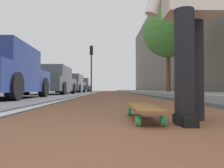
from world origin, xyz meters
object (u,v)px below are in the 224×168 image
Objects in this scene: skateboard at (143,109)px; parked_car_near at (1,73)px; parked_car_end at (82,85)px; skater_person at (191,1)px; traffic_light at (91,60)px; parked_car_far at (72,84)px; street_tree_mid at (168,32)px; parked_car_mid at (52,81)px.

skateboard is 5.44m from parked_car_near.
parked_car_near is (4.29, 3.28, 0.62)m from skateboard.
parked_car_end reaches higher than skateboard.
traffic_light is (17.66, 2.11, 1.95)m from skater_person.
skater_person is at bearing -171.04° from parked_car_end.
parked_car_far is 2.93m from traffic_light.
street_tree_mid is (9.20, -2.44, 2.23)m from skater_person.
parked_car_end is at bearing -0.17° from parked_car_near.
parked_car_mid is at bearing 18.48° from skateboard.
parked_car_end is (12.68, -0.05, 0.02)m from parked_car_mid.
parked_car_far is at bearing 40.15° from street_tree_mid.
skater_person is 0.40× the size of parked_car_near.
parked_car_mid is 8.14m from traffic_light.
street_tree_mid reaches higher than skateboard.
parked_car_near is 11.99m from parked_car_far.
skater_person is 22.92m from parked_car_end.
parked_car_end reaches higher than parked_car_near.
skater_person reaches higher than skateboard.
parked_car_mid is at bearing -0.01° from parked_car_near.
street_tree_mid is at bearing -51.85° from parked_car_near.
traffic_light reaches higher than parked_car_end.
parked_car_end is at bearing 16.38° from traffic_light.
traffic_light is at bearing -6.56° from parked_car_near.
parked_car_end is (6.21, -0.09, -0.00)m from parked_car_far.
parked_car_near is at bearing 39.26° from skater_person.
street_tree_mid is at bearing -151.75° from traffic_light.
street_tree_mid is at bearing -97.15° from parked_car_mid.
skater_person is at bearing -160.00° from parked_car_mid.
traffic_light reaches higher than parked_car_far.
parked_car_end is at bearing 24.09° from street_tree_mid.
parked_car_near is 18.21m from parked_car_end.
skater_person reaches higher than parked_car_end.
parked_car_far is at bearing 0.17° from parked_car_near.
street_tree_mid is (-0.76, -6.06, 2.46)m from parked_car_mid.
skater_person is 0.39× the size of parked_car_mid.
parked_car_mid is 1.01× the size of parked_car_end.
street_tree_mid reaches higher than parked_car_mid.
parked_car_near is 0.97× the size of parked_car_mid.
parked_car_end is 0.94× the size of street_tree_mid.
parked_car_far is 0.98× the size of street_tree_mid.
parked_car_far is at bearing 12.57° from skater_person.
skater_person is (-0.15, -0.35, 0.84)m from skateboard.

